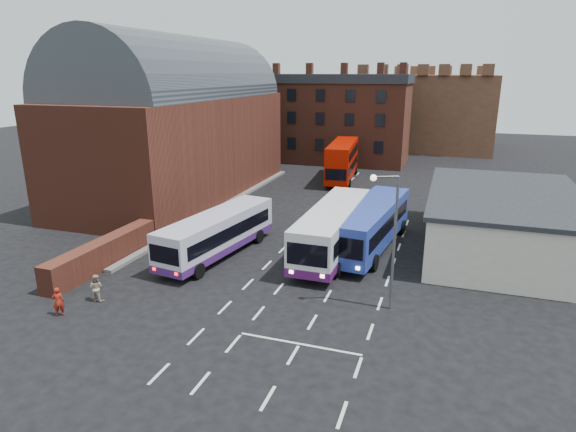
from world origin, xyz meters
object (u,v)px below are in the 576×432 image
(bus_red_double, at_px, (342,160))
(bus_white_inbound, at_px, (333,226))
(bus_blue, at_px, (371,223))
(pedestrian_beige, at_px, (96,288))
(pedestrian_red, at_px, (58,302))
(bus_white_outbound, at_px, (218,231))
(street_lamp, at_px, (390,230))

(bus_red_double, bearing_deg, bus_white_inbound, 95.40)
(bus_blue, height_order, pedestrian_beige, bus_blue)
(bus_blue, distance_m, pedestrian_red, 20.80)
(bus_white_outbound, distance_m, pedestrian_beige, 9.27)
(pedestrian_red, bearing_deg, bus_white_outbound, -145.12)
(bus_blue, xyz_separation_m, bus_red_double, (-7.06, 22.06, 0.45))
(bus_red_double, bearing_deg, bus_blue, 102.08)
(bus_red_double, height_order, pedestrian_red, bus_red_double)
(bus_blue, distance_m, pedestrian_beige, 18.81)
(street_lamp, distance_m, pedestrian_red, 17.83)
(bus_white_inbound, bearing_deg, pedestrian_red, 50.25)
(bus_red_double, distance_m, pedestrian_red, 38.15)
(pedestrian_beige, bearing_deg, bus_white_outbound, -116.56)
(bus_white_outbound, bearing_deg, pedestrian_red, -102.08)
(bus_blue, bearing_deg, pedestrian_beige, 51.78)
(street_lamp, bearing_deg, pedestrian_beige, -164.71)
(bus_white_inbound, height_order, street_lamp, street_lamp)
(bus_white_outbound, height_order, street_lamp, street_lamp)
(bus_white_outbound, relative_size, pedestrian_red, 7.00)
(bus_white_inbound, xyz_separation_m, bus_red_double, (-4.67, 23.89, 0.42))
(bus_white_inbound, xyz_separation_m, bus_blue, (2.39, 1.83, -0.04))
(bus_blue, bearing_deg, street_lamp, 110.90)
(bus_white_outbound, height_order, bus_blue, bus_blue)
(bus_red_double, height_order, pedestrian_beige, bus_red_double)
(bus_blue, height_order, bus_red_double, bus_red_double)
(street_lamp, bearing_deg, bus_blue, 104.52)
(pedestrian_red, bearing_deg, bus_white_inbound, -164.95)
(bus_red_double, bearing_deg, pedestrian_red, 74.00)
(bus_white_outbound, xyz_separation_m, bus_white_inbound, (7.53, 2.92, 0.22))
(bus_blue, relative_size, street_lamp, 1.66)
(bus_red_double, relative_size, pedestrian_beige, 7.31)
(pedestrian_beige, bearing_deg, bus_white_inbound, -138.95)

